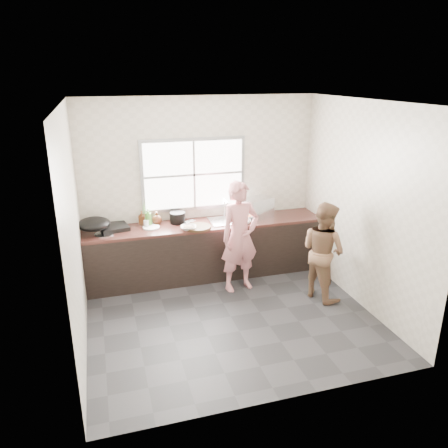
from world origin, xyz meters
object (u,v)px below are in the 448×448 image
object	(u,v)px
black_pot	(178,218)
burner	(114,227)
wok	(94,224)
person_side	(323,251)
plate_food	(151,227)
dish_rack	(258,208)
bowl_crabs	(243,218)
bowl_held	(246,221)
woman	(240,240)
bottle_green	(148,217)
bottle_brown_tall	(142,218)
cutting_board	(198,227)
pot_lid_right	(147,224)
pot_lid_left	(104,234)
glass_jar	(146,224)
bowl_mince	(189,228)
bottle_brown_short	(157,218)

from	to	relation	value
black_pot	burner	xyz separation A→B (m)	(-0.94, -0.01, -0.05)
wok	burner	bearing A→B (deg)	24.04
person_side	plate_food	world-z (taller)	person_side
dish_rack	wok	bearing A→B (deg)	163.04
bowl_crabs	bowl_held	xyz separation A→B (m)	(-0.01, -0.15, 0.00)
woman	bottle_green	world-z (taller)	woman
dish_rack	person_side	bearing A→B (deg)	-82.33
bowl_crabs	bottle_brown_tall	size ratio (longest dim) A/B	1.04
cutting_board	bowl_crabs	world-z (taller)	bowl_crabs
plate_food	wok	xyz separation A→B (m)	(-0.80, -0.01, 0.14)
cutting_board	pot_lid_right	world-z (taller)	cutting_board
person_side	pot_lid_left	world-z (taller)	person_side
woman	glass_jar	distance (m)	1.39
burner	dish_rack	bearing A→B (deg)	-2.28
glass_jar	dish_rack	size ratio (longest dim) A/B	0.25
pot_lid_right	bowl_mince	bearing A→B (deg)	-37.06
woman	bowl_crabs	xyz separation A→B (m)	(0.23, 0.53, 0.14)
bottle_brown_short	burner	distance (m)	0.64
pot_lid_left	pot_lid_right	world-z (taller)	pot_lid_left
bottle_brown_tall	pot_lid_right	distance (m)	0.12
woman	wok	distance (m)	2.06
bottle_brown_tall	wok	xyz separation A→B (m)	(-0.69, -0.23, 0.05)
pot_lid_right	bottle_brown_tall	bearing A→B (deg)	158.72
black_pot	bottle_green	xyz separation A→B (m)	(-0.43, 0.00, 0.05)
bowl_crabs	bottle_green	bearing A→B (deg)	173.94
person_side	pot_lid_right	distance (m)	2.60
black_pot	burner	world-z (taller)	black_pot
cutting_board	bottle_brown_tall	world-z (taller)	bottle_brown_tall
bowl_mince	bottle_brown_tall	distance (m)	0.76
burner	dish_rack	world-z (taller)	dish_rack
woman	bottle_brown_tall	bearing A→B (deg)	138.37
glass_jar	cutting_board	bearing A→B (deg)	-20.78
dish_rack	glass_jar	bearing A→B (deg)	161.04
bowl_held	burner	distance (m)	1.94
wok	pot_lid_right	xyz separation A→B (m)	(0.76, 0.20, -0.14)
woman	bowl_crabs	world-z (taller)	woman
bowl_mince	bowl_held	world-z (taller)	bowl_held
woman	bowl_mince	world-z (taller)	woman
glass_jar	dish_rack	xyz separation A→B (m)	(1.72, -0.04, 0.11)
bowl_crabs	black_pot	xyz separation A→B (m)	(-0.99, 0.15, 0.05)
bowl_mince	pot_lid_right	bearing A→B (deg)	142.94
bowl_mince	bottle_brown_tall	size ratio (longest dim) A/B	1.22
plate_food	burner	bearing A→B (deg)	168.48
dish_rack	bowl_held	bearing A→B (deg)	-160.11
bottle_green	bottle_brown_short	distance (m)	0.15
bowl_crabs	plate_food	size ratio (longest dim) A/B	0.79
black_pot	dish_rack	distance (m)	1.25
bowl_crabs	pot_lid_right	size ratio (longest dim) A/B	0.79
person_side	wok	size ratio (longest dim) A/B	3.03
black_pot	bottle_brown_short	xyz separation A→B (m)	(-0.30, 0.05, 0.00)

